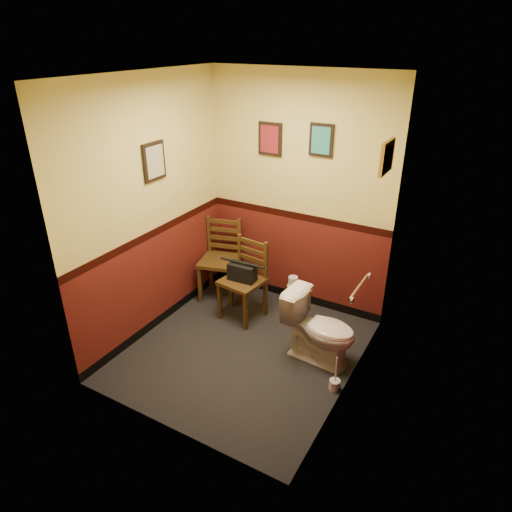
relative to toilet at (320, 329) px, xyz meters
The scene contains 17 objects.
floor 0.85m from the toilet, 159.78° to the right, with size 2.20×2.40×0.00m, color black.
ceiling 2.46m from the toilet, 159.78° to the right, with size 2.20×2.40×0.00m, color silver.
wall_back 1.54m from the toilet, 127.60° to the left, with size 2.20×2.70×0.00m, color #571813.
wall_front 1.91m from the toilet, 116.17° to the right, with size 2.20×2.70×0.00m, color #571813.
wall_left 2.09m from the toilet, behind, with size 2.40×2.70×0.00m, color #571813.
wall_right 1.09m from the toilet, 34.91° to the right, with size 2.40×2.70×0.00m, color #571813.
grab_bar 0.68m from the toilet, ahead, with size 0.05×0.56×0.06m.
framed_print_back_a 2.12m from the toilet, 139.48° to the left, with size 0.28×0.04×0.36m.
framed_print_back_b 1.93m from the toilet, 117.20° to the left, with size 0.26×0.04×0.34m.
framed_print_left 2.34m from the toilet, behind, with size 0.04×0.30×0.38m.
framed_print_right 1.76m from the toilet, 42.97° to the left, with size 0.04×0.34×0.28m.
toilet is the anchor object (origin of this frame).
toilet_brush 0.55m from the toilet, 48.02° to the right, with size 0.10×0.10×0.37m.
chair_left 1.67m from the toilet, 159.26° to the left, with size 0.56×0.56×0.98m.
chair_right 1.12m from the toilet, 162.90° to the left, with size 0.49×0.49×0.93m.
handbag 1.13m from the toilet, 165.05° to the left, with size 0.32×0.17×0.23m.
tp_stack 1.02m from the toilet, 130.95° to the left, with size 0.23×0.14×0.41m.
Camera 1 is at (2.01, -3.29, 3.00)m, focal length 32.00 mm.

